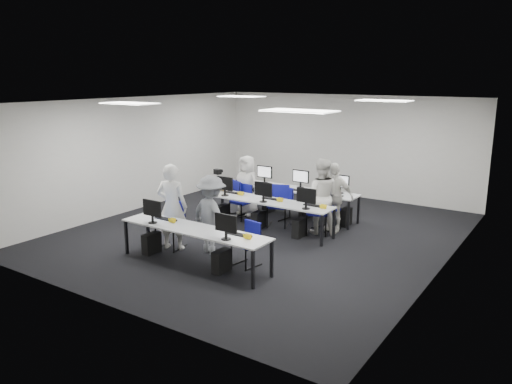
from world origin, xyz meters
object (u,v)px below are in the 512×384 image
Objects in this scene: chair_5 at (242,204)px; student_1 at (321,196)px; chair_3 at (278,213)px; student_3 at (333,197)px; desk_mid at (268,202)px; chair_1 at (247,252)px; chair_7 at (326,216)px; photographer at (212,215)px; chair_4 at (317,220)px; chair_6 at (290,210)px; student_2 at (247,185)px; chair_2 at (241,208)px; desk_front at (194,231)px; student_0 at (172,207)px; chair_0 at (171,234)px.

student_1 is (2.37, -0.24, 0.57)m from chair_5.
chair_3 is 1.39m from student_3.
desk_mid is 3.78× the size of chair_1.
student_3 is at bearing 36.73° from desk_mid.
student_3 is at bearing 38.03° from chair_7.
student_3 is 0.99× the size of photographer.
chair_4 is at bearing -21.00° from chair_3.
photographer is (-0.20, -2.85, 0.52)m from chair_6.
chair_6 is at bearing 85.60° from desk_mid.
student_2 is at bearing 168.65° from student_3.
chair_6 is at bearing 28.79° from chair_2.
desk_front is 3.62m from chair_5.
chair_1 is at bearing -67.20° from chair_6.
chair_4 is at bearing 14.35° from chair_5.
desk_mid is 1.77× the size of student_0.
chair_7 is at bearing -143.50° from student_0.
chair_4 is 0.54× the size of student_0.
student_1 reaches higher than chair_5.
chair_3 reaches higher than chair_1.
chair_0 is at bearing 24.78° from photographer.
desk_mid is 1.23m from student_1.
desk_mid is at bearing 121.56° from chair_1.
chair_2 is at bearing -147.61° from chair_7.
chair_2 is 0.93× the size of chair_5.
student_1 is at bearing -2.15° from student_2.
desk_front is 1.00× the size of desk_mid.
desk_front is 3.28× the size of chair_0.
student_1 is (1.10, 3.12, 0.19)m from desk_front.
student_0 is 3.38m from student_1.
photographer is (-1.23, -2.42, -0.06)m from student_1.
photographer reaches higher than chair_7.
chair_7 reaches higher than chair_6.
chair_6 is (1.12, 3.08, -0.02)m from chair_0.
chair_4 is 1.00× the size of chair_7.
desk_front is at bearing -64.14° from student_2.
chair_3 is 0.56× the size of student_1.
chair_5 is at bearing 147.77° from chair_3.
desk_front is at bearing -64.97° from chair_2.
chair_7 is (1.09, 0.38, 0.00)m from chair_3.
student_2 is (-2.26, 0.42, 0.47)m from chair_4.
chair_1 is at bearing -8.79° from chair_0.
student_1 is at bearing -18.15° from chair_3.
student_2 is at bearing 82.72° from chair_0.
student_1 reaches higher than desk_front.
chair_5 is (-2.33, 0.30, -0.01)m from chair_4.
desk_front is 1.98× the size of photographer.
student_1 reaches higher than chair_1.
photographer is at bearing 178.96° from chair_1.
chair_1 is at bearing -91.44° from chair_3.
student_1 is 1.12× the size of student_2.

